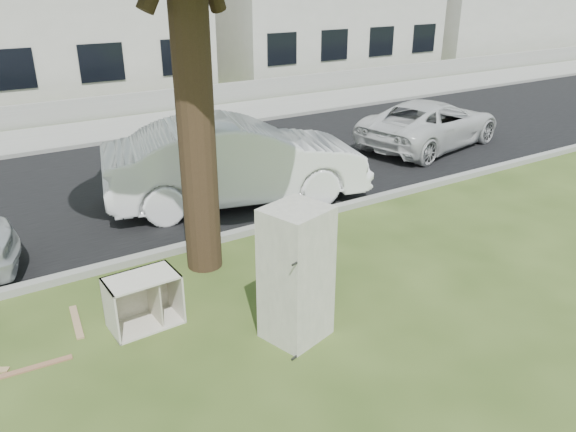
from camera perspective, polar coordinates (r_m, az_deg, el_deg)
ground at (r=7.74m, az=-0.06°, el=-9.58°), size 120.00×120.00×0.00m
road at (r=12.72m, az=-14.64°, el=3.24°), size 120.00×7.00×0.01m
kerb_near at (r=9.64m, az=-7.86°, el=-2.79°), size 120.00×0.18×0.12m
kerb_far at (r=16.01m, az=-18.74°, el=6.82°), size 120.00×0.18×0.12m
sidewalk at (r=17.38m, az=-19.98°, el=7.90°), size 120.00×2.80×0.01m
low_wall at (r=18.83m, az=-21.29°, el=9.91°), size 120.00×0.15×0.70m
fridge at (r=6.83m, az=0.83°, el=-5.93°), size 0.87×0.83×1.73m
cabinet at (r=7.52m, az=-14.45°, el=-8.36°), size 0.92×0.59×0.70m
plank_a at (r=7.36m, az=-25.01°, el=-13.94°), size 1.01×0.14×0.02m
plank_c at (r=7.99m, az=-20.69°, el=-10.02°), size 0.18×0.83×0.02m
car_center at (r=11.11m, az=-5.19°, el=5.59°), size 5.39×2.94×1.68m
car_right at (r=15.42m, az=14.32°, el=9.09°), size 4.72×2.88×1.22m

